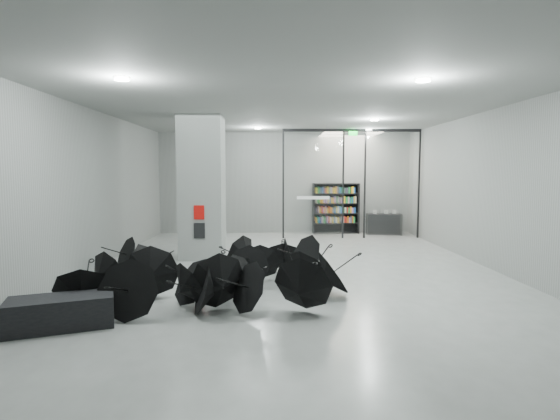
{
  "coord_description": "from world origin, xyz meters",
  "views": [
    {
      "loc": [
        -0.54,
        -10.34,
        2.44
      ],
      "look_at": [
        -0.3,
        1.5,
        1.4
      ],
      "focal_mm": 27.77,
      "sensor_mm": 36.0,
      "label": 1
    }
  ],
  "objects_px": {
    "bench": "(61,312)",
    "umbrella_cluster": "(225,280)",
    "column": "(202,188)",
    "bookshelf": "(336,208)",
    "shop_counter": "(384,224)"
  },
  "relations": [
    {
      "from": "umbrella_cluster",
      "to": "shop_counter",
      "type": "bearing_deg",
      "value": 57.52
    },
    {
      "from": "bookshelf",
      "to": "umbrella_cluster",
      "type": "xyz_separation_m",
      "value": [
        -3.48,
        -8.7,
        -0.69
      ]
    },
    {
      "from": "bookshelf",
      "to": "umbrella_cluster",
      "type": "relative_size",
      "value": 0.35
    },
    {
      "from": "bookshelf",
      "to": "umbrella_cluster",
      "type": "bearing_deg",
      "value": -117.38
    },
    {
      "from": "column",
      "to": "bench",
      "type": "bearing_deg",
      "value": -103.32
    },
    {
      "from": "column",
      "to": "bench",
      "type": "relative_size",
      "value": 2.59
    },
    {
      "from": "column",
      "to": "umbrella_cluster",
      "type": "xyz_separation_m",
      "value": [
        1.04,
        -3.95,
        -1.69
      ]
    },
    {
      "from": "bookshelf",
      "to": "shop_counter",
      "type": "distance_m",
      "value": 1.96
    },
    {
      "from": "column",
      "to": "umbrella_cluster",
      "type": "relative_size",
      "value": 0.69
    },
    {
      "from": "shop_counter",
      "to": "umbrella_cluster",
      "type": "distance_m",
      "value": 9.92
    },
    {
      "from": "bench",
      "to": "shop_counter",
      "type": "distance_m",
      "value": 12.69
    },
    {
      "from": "bench",
      "to": "bookshelf",
      "type": "bearing_deg",
      "value": 40.81
    },
    {
      "from": "bench",
      "to": "bookshelf",
      "type": "distance_m",
      "value": 11.97
    },
    {
      "from": "shop_counter",
      "to": "column",
      "type": "bearing_deg",
      "value": -135.91
    },
    {
      "from": "bench",
      "to": "umbrella_cluster",
      "type": "distance_m",
      "value": 2.93
    }
  ]
}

